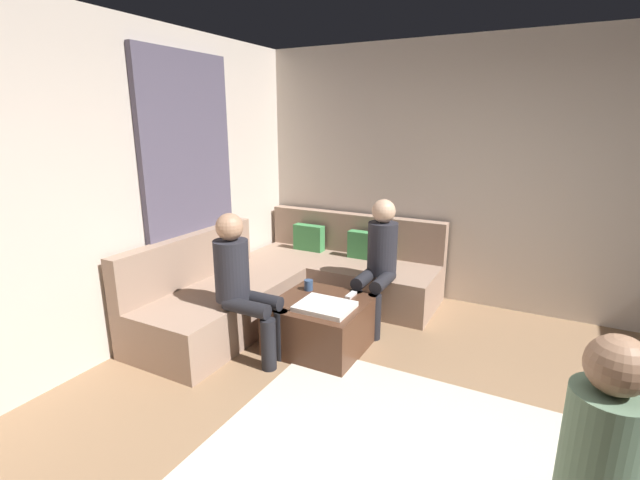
{
  "coord_description": "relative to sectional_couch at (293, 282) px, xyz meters",
  "views": [
    {
      "loc": [
        0.19,
        -1.82,
        1.9
      ],
      "look_at": [
        -1.63,
        1.63,
        0.85
      ],
      "focal_mm": 24.99,
      "sensor_mm": 36.0,
      "label": 1
    }
  ],
  "objects": [
    {
      "name": "person_on_armchair",
      "position": [
        2.64,
        -1.94,
        0.36
      ],
      "size": [
        0.61,
        0.42,
        1.18
      ],
      "rotation": [
        0.0,
        0.0,
        5.07
      ],
      "color": "brown",
      "rests_on": "ground_plane"
    },
    {
      "name": "person_on_couch_back",
      "position": [
        0.91,
        0.06,
        0.38
      ],
      "size": [
        0.3,
        0.6,
        1.2
      ],
      "rotation": [
        0.0,
        0.0,
        3.14
      ],
      "color": "black",
      "rests_on": "ground_plane"
    },
    {
      "name": "ottoman",
      "position": [
        0.64,
        -0.6,
        -0.07
      ],
      "size": [
        0.76,
        0.76,
        0.42
      ],
      "primitive_type": "cube",
      "color": "#4C2D1E",
      "rests_on": "ground_plane"
    },
    {
      "name": "wall_left",
      "position": [
        -0.86,
        -1.88,
        1.07
      ],
      "size": [
        0.12,
        6.0,
        2.7
      ],
      "primitive_type": "cube",
      "color": "beige",
      "rests_on": "ground_plane"
    },
    {
      "name": "coffee_mug",
      "position": [
        0.42,
        -0.42,
        0.19
      ],
      "size": [
        0.08,
        0.08,
        0.1
      ],
      "primitive_type": "cylinder",
      "color": "#334C72",
      "rests_on": "ottoman"
    },
    {
      "name": "curtain_panel",
      "position": [
        -0.76,
        -0.58,
        0.97
      ],
      "size": [
        0.06,
        1.1,
        2.5
      ],
      "primitive_type": "cube",
      "color": "#595166",
      "rests_on": "ground_plane"
    },
    {
      "name": "person_on_couch_side",
      "position": [
        0.15,
        -1.02,
        0.38
      ],
      "size": [
        0.6,
        0.3,
        1.2
      ],
      "rotation": [
        0.0,
        0.0,
        -1.57
      ],
      "color": "black",
      "rests_on": "ground_plane"
    },
    {
      "name": "game_remote",
      "position": [
        0.82,
        -0.38,
        0.15
      ],
      "size": [
        0.05,
        0.15,
        0.02
      ],
      "primitive_type": "cube",
      "color": "white",
      "rests_on": "ottoman"
    },
    {
      "name": "sectional_couch",
      "position": [
        0.0,
        0.0,
        0.0
      ],
      "size": [
        2.1,
        2.55,
        0.87
      ],
      "color": "#9E7F6B",
      "rests_on": "ground_plane"
    },
    {
      "name": "folded_blanket",
      "position": [
        0.74,
        -0.72,
        0.16
      ],
      "size": [
        0.44,
        0.36,
        0.04
      ],
      "primitive_type": "cube",
      "color": "white",
      "rests_on": "ottoman"
    },
    {
      "name": "wall_back",
      "position": [
        2.08,
        1.06,
        1.07
      ],
      "size": [
        6.0,
        0.12,
        2.7
      ],
      "primitive_type": "cube",
      "color": "beige",
      "rests_on": "ground_plane"
    }
  ]
}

